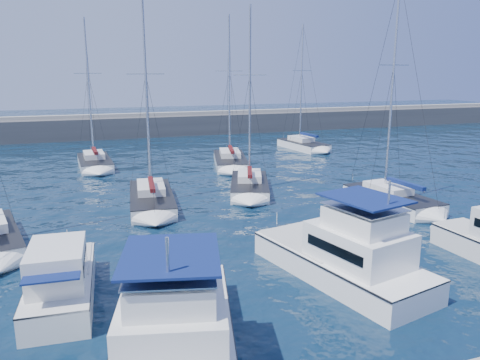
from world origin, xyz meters
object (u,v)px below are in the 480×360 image
object	(u,v)px
motor_yacht_port_outer	(61,282)
sailboat_back_b	(230,161)
motor_yacht_port_inner	(175,331)
sailboat_back_c	(303,145)
sailboat_mid_b	(151,198)
sailboat_mid_e	(391,199)
motor_yacht_stbd_inner	(347,257)
sailboat_mid_c	(249,185)
sailboat_back_a	(95,162)

from	to	relation	value
motor_yacht_port_outer	sailboat_back_b	size ratio (longest dim) A/B	0.46
motor_yacht_port_inner	sailboat_back_c	size ratio (longest dim) A/B	0.65
motor_yacht_port_inner	sailboat_back_c	world-z (taller)	sailboat_back_c
sailboat_mid_b	sailboat_mid_e	xyz separation A→B (m)	(16.66, -5.92, 0.03)
motor_yacht_stbd_inner	sailboat_back_b	xyz separation A→B (m)	(3.29, 27.98, -0.61)
motor_yacht_stbd_inner	sailboat_mid_e	xyz separation A→B (m)	(9.86, 9.82, -0.59)
motor_yacht_port_inner	sailboat_mid_c	distance (m)	23.17
motor_yacht_stbd_inner	sailboat_mid_b	bearing A→B (deg)	100.35
motor_yacht_port_outer	sailboat_mid_b	distance (m)	14.95
sailboat_back_a	sailboat_back_b	xyz separation A→B (m)	(13.47, -3.61, -0.01)
sailboat_mid_b	motor_yacht_stbd_inner	bearing A→B (deg)	-60.50
motor_yacht_port_inner	sailboat_mid_c	world-z (taller)	sailboat_mid_c
sailboat_mid_c	sailboat_mid_e	bearing A→B (deg)	-21.08
motor_yacht_port_outer	sailboat_back_b	bearing A→B (deg)	61.97
sailboat_mid_e	sailboat_back_c	bearing A→B (deg)	72.57
sailboat_back_a	sailboat_back_c	xyz separation A→B (m)	(25.48, 3.47, 0.01)
sailboat_mid_e	sailboat_back_a	bearing A→B (deg)	127.35
sailboat_back_b	sailboat_mid_b	bearing A→B (deg)	-115.86
sailboat_back_c	sailboat_back_a	bearing A→B (deg)	-179.61
sailboat_mid_b	sailboat_mid_c	size ratio (longest dim) A/B	1.01
motor_yacht_port_inner	sailboat_back_a	xyz separation A→B (m)	(-1.25, 35.23, -0.60)
sailboat_mid_e	sailboat_back_c	distance (m)	25.82
sailboat_mid_b	sailboat_back_c	size ratio (longest dim) A/B	0.98
sailboat_back_a	sailboat_mid_e	bearing A→B (deg)	-49.66
sailboat_mid_c	sailboat_back_c	bearing A→B (deg)	71.95
motor_yacht_port_outer	motor_yacht_stbd_inner	size ratio (longest dim) A/B	0.73
motor_yacht_port_inner	motor_yacht_stbd_inner	xyz separation A→B (m)	(8.94, 3.64, 0.00)
motor_yacht_port_outer	motor_yacht_stbd_inner	distance (m)	12.87
motor_yacht_stbd_inner	sailboat_back_b	world-z (taller)	sailboat_back_b
sailboat_back_b	sailboat_back_a	bearing A→B (deg)	178.62
motor_yacht_port_inner	sailboat_mid_b	distance (m)	19.51
sailboat_mid_b	sailboat_back_a	world-z (taller)	sailboat_mid_b
motor_yacht_port_inner	sailboat_back_a	world-z (taller)	sailboat_back_a
motor_yacht_stbd_inner	sailboat_mid_e	world-z (taller)	sailboat_mid_e
motor_yacht_port_inner	sailboat_back_c	distance (m)	45.66
motor_yacht_port_inner	sailboat_back_a	distance (m)	35.26
motor_yacht_port_inner	sailboat_back_c	bearing A→B (deg)	71.58
motor_yacht_stbd_inner	sailboat_mid_b	distance (m)	17.15
sailboat_mid_c	sailboat_back_c	xyz separation A→B (m)	(13.88, 17.98, 0.00)
sailboat_mid_b	sailboat_back_a	size ratio (longest dim) A/B	1.00
motor_yacht_stbd_inner	sailboat_back_c	bearing A→B (deg)	53.40
motor_yacht_port_outer	motor_yacht_stbd_inner	xyz separation A→B (m)	(12.71, -2.00, 0.19)
motor_yacht_port_outer	sailboat_mid_e	xyz separation A→B (m)	(22.57, 7.81, -0.40)
sailboat_back_a	sailboat_mid_c	bearing A→B (deg)	-53.66
sailboat_back_a	sailboat_mid_b	bearing A→B (deg)	-80.24
sailboat_mid_c	sailboat_back_a	distance (m)	18.58
motor_yacht_port_outer	sailboat_back_a	world-z (taller)	sailboat_back_a
sailboat_mid_c	sailboat_back_a	bearing A→B (deg)	148.24
sailboat_mid_b	sailboat_back_b	distance (m)	15.86
sailboat_back_a	motor_yacht_port_outer	bearing A→B (deg)	-97.17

